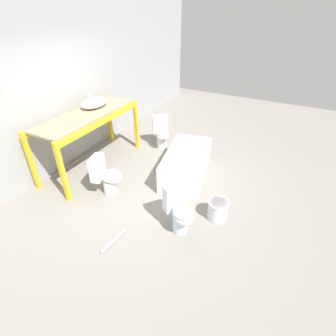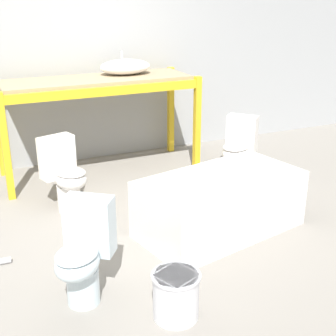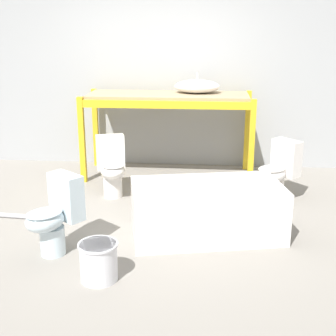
% 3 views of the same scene
% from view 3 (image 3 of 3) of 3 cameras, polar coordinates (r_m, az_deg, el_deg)
% --- Properties ---
extents(ground_plane, '(12.00, 12.00, 0.00)m').
position_cam_3_polar(ground_plane, '(5.11, -3.76, -5.53)').
color(ground_plane, gray).
extents(warehouse_wall_rear, '(10.80, 0.08, 3.20)m').
position_cam_3_polar(warehouse_wall_rear, '(6.63, -1.49, 14.02)').
color(warehouse_wall_rear, '#9EA0A3').
rests_on(warehouse_wall_rear, ground_plane).
extents(shelving_rack, '(2.20, 0.81, 1.10)m').
position_cam_3_polar(shelving_rack, '(6.12, 0.01, 7.59)').
color(shelving_rack, gold).
rests_on(shelving_rack, ground_plane).
extents(sink_basin, '(0.59, 0.41, 0.25)m').
position_cam_3_polar(sink_basin, '(6.16, 3.56, 9.90)').
color(sink_basin, white).
rests_on(sink_basin, shelving_rack).
extents(bathtub_main, '(1.54, 1.01, 0.51)m').
position_cam_3_polar(bathtub_main, '(4.51, 4.77, -4.68)').
color(bathtub_main, white).
rests_on(bathtub_main, ground_plane).
extents(toilet_near, '(0.57, 0.56, 0.70)m').
position_cam_3_polar(toilet_near, '(5.47, 13.23, -0.40)').
color(toilet_near, white).
rests_on(toilet_near, ground_plane).
extents(toilet_far, '(0.54, 0.58, 0.70)m').
position_cam_3_polar(toilet_far, '(4.25, -13.62, -5.61)').
color(toilet_far, silver).
rests_on(toilet_far, ground_plane).
extents(toilet_extra, '(0.44, 0.56, 0.70)m').
position_cam_3_polar(toilet_extra, '(5.55, -6.87, 0.18)').
color(toilet_extra, white).
rests_on(toilet_extra, ground_plane).
extents(bucket_white, '(0.32, 0.32, 0.32)m').
position_cam_3_polar(bucket_white, '(3.84, -8.46, -11.11)').
color(bucket_white, silver).
rests_on(bucket_white, ground_plane).
extents(loose_pipe, '(0.49, 0.09, 0.05)m').
position_cam_3_polar(loose_pipe, '(5.22, -17.90, -5.59)').
color(loose_pipe, '#B7B7BC').
rests_on(loose_pipe, ground_plane).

